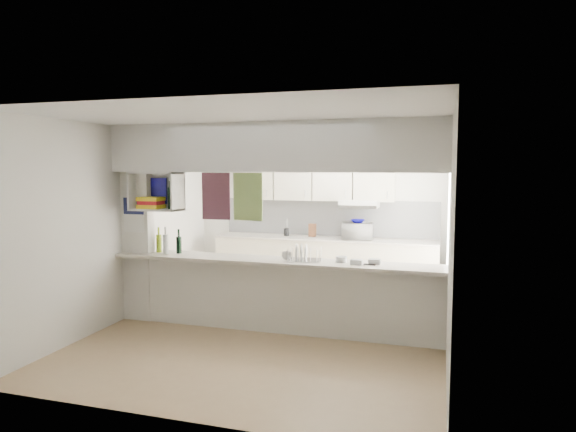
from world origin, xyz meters
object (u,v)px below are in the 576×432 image
at_px(microwave, 357,231).
at_px(dish_rack, 304,254).
at_px(wine_bottles, 162,244).
at_px(bowl, 358,221).

bearing_deg(microwave, dish_rack, 75.02).
bearing_deg(dish_rack, microwave, 72.50).
distance_m(microwave, dish_rack, 2.09).
relative_size(dish_rack, wine_bottles, 0.85).
bearing_deg(wine_bottles, dish_rack, -0.37).
bearing_deg(bowl, dish_rack, -99.10).
distance_m(microwave, bowl, 0.16).
relative_size(microwave, wine_bottles, 0.92).
height_order(microwave, bowl, bowl).
xyz_separation_m(microwave, dish_rack, (-0.32, -2.07, -0.05)).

